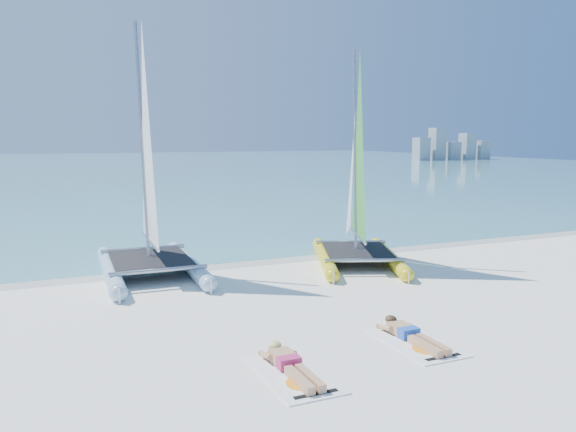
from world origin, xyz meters
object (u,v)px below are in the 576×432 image
(catamaran_yellow, at_px, (356,193))
(sunbather_a, at_px, (290,363))
(towel_a, at_px, (295,375))
(towel_b, at_px, (416,343))
(catamaran_blue, at_px, (148,196))
(sunbather_b, at_px, (410,334))

(catamaran_yellow, relative_size, sunbather_a, 3.77)
(sunbather_a, bearing_deg, towel_a, -90.00)
(sunbather_a, relative_size, towel_b, 0.93)
(catamaran_yellow, distance_m, sunbather_a, 8.51)
(catamaran_blue, xyz_separation_m, catamaran_yellow, (5.95, -0.78, -0.07))
(catamaran_blue, xyz_separation_m, towel_a, (0.92, -7.57, -2.11))
(towel_a, xyz_separation_m, sunbather_a, (0.00, 0.19, 0.11))
(catamaran_yellow, relative_size, towel_a, 3.52)
(catamaran_yellow, bearing_deg, sunbather_a, -105.66)
(towel_a, xyz_separation_m, sunbather_b, (2.57, 0.57, 0.11))
(catamaran_blue, height_order, catamaran_yellow, catamaran_blue)
(catamaran_blue, xyz_separation_m, sunbather_a, (0.92, -7.38, -2.00))
(sunbather_b, bearing_deg, catamaran_blue, 116.53)
(catamaran_yellow, bearing_deg, towel_a, -104.87)
(sunbather_a, relative_size, sunbather_b, 1.00)
(catamaran_yellow, distance_m, towel_a, 8.69)
(catamaran_blue, bearing_deg, towel_b, -62.38)
(towel_a, height_order, towel_b, same)
(sunbather_b, bearing_deg, sunbather_a, -171.73)
(sunbather_a, bearing_deg, catamaran_blue, 97.13)
(catamaran_blue, bearing_deg, sunbather_b, -61.77)
(sunbather_a, distance_m, towel_b, 2.58)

